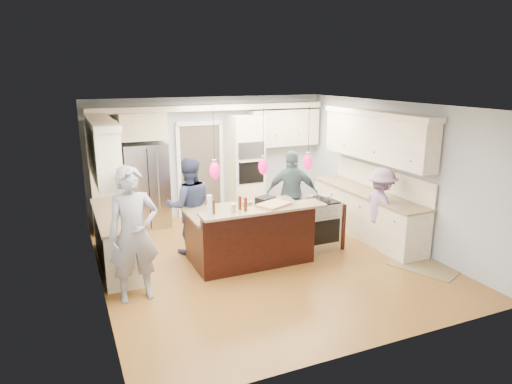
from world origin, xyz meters
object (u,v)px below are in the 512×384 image
at_px(kitchen_island, 249,234).
at_px(person_bar_end, 134,234).
at_px(refrigerator, 146,186).
at_px(island_range, 317,224).
at_px(person_far_left, 189,206).

xyz_separation_m(kitchen_island, person_bar_end, (-2.05, -0.65, 0.50)).
distance_m(refrigerator, kitchen_island, 2.91).
xyz_separation_m(refrigerator, island_range, (2.71, -2.49, -0.44)).
xyz_separation_m(island_range, person_far_left, (-2.26, 0.70, 0.43)).
bearing_deg(kitchen_island, refrigerator, 116.88).
height_order(person_bar_end, person_far_left, person_bar_end).
distance_m(kitchen_island, person_bar_end, 2.21).
xyz_separation_m(kitchen_island, island_range, (1.41, 0.08, -0.03)).
relative_size(refrigerator, person_bar_end, 0.91).
distance_m(kitchen_island, person_far_left, 1.22).
distance_m(kitchen_island, island_range, 1.41).
relative_size(refrigerator, island_range, 1.96).
bearing_deg(island_range, refrigerator, 137.41).
height_order(refrigerator, kitchen_island, refrigerator).
bearing_deg(island_range, person_bar_end, -168.18).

